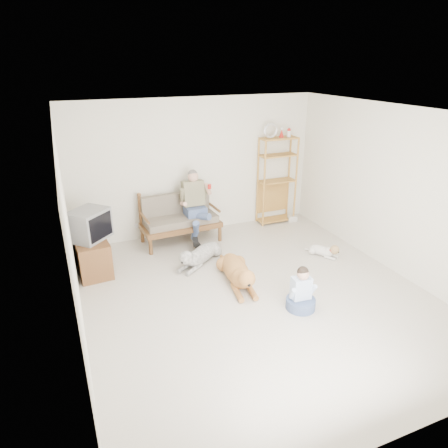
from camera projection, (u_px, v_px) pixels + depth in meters
name	position (u px, v px, depth m)	size (l,w,h in m)	color
floor	(256.00, 295.00, 6.10)	(5.50, 5.50, 0.00)	silver
ceiling	(263.00, 113.00, 5.07)	(5.50, 5.50, 0.00)	white
wall_back	(196.00, 167.00, 7.94)	(5.00, 5.00, 0.00)	beige
wall_front	(414.00, 324.00, 3.24)	(5.00, 5.00, 0.00)	beige
wall_left	(70.00, 241.00, 4.70)	(5.50, 5.50, 0.00)	beige
wall_right	(397.00, 192.00, 6.47)	(5.50, 5.50, 0.00)	beige
loveseat	(179.00, 217.00, 7.78)	(1.53, 0.77, 0.95)	brown
man	(196.00, 211.00, 7.62)	(0.54, 0.77, 1.24)	#475D83
etagere	(277.00, 180.00, 8.53)	(0.82, 0.36, 2.16)	#AF7637
book_stack	(292.00, 218.00, 8.88)	(0.19, 0.14, 0.12)	white
tv_stand	(92.00, 255.00, 6.67)	(0.57, 0.94, 0.60)	brown
crt_tv	(89.00, 225.00, 6.48)	(0.76, 0.76, 0.50)	slate
wall_outlet	(138.00, 225.00, 7.88)	(0.12, 0.02, 0.08)	white
golden_retriever	(238.00, 272.00, 6.37)	(0.52, 1.53, 0.46)	#AF763C
shaggy_dog	(199.00, 255.00, 6.99)	(1.08, 0.90, 0.39)	white
terrier	(325.00, 251.00, 7.27)	(0.42, 0.62, 0.26)	silver
child	(301.00, 294.00, 5.69)	(0.43, 0.43, 0.67)	#475D83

